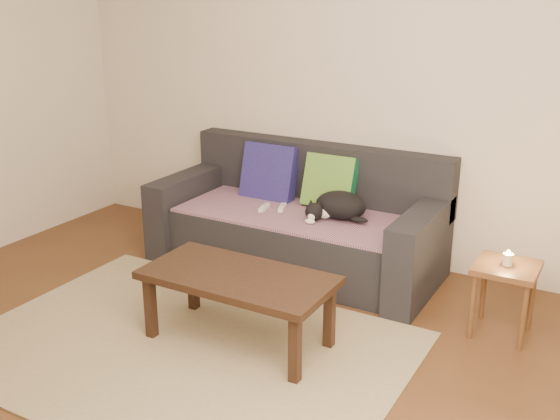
{
  "coord_description": "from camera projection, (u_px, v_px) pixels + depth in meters",
  "views": [
    {
      "loc": [
        2.12,
        -2.47,
        1.97
      ],
      "look_at": [
        0.05,
        1.2,
        0.55
      ],
      "focal_mm": 42.0,
      "sensor_mm": 36.0,
      "label": 1
    }
  ],
  "objects": [
    {
      "name": "cat",
      "position": [
        339.0,
        206.0,
        4.59
      ],
      "size": [
        0.45,
        0.4,
        0.19
      ],
      "rotation": [
        0.0,
        0.0,
        0.2
      ],
      "color": "black",
      "rests_on": "throw_blanket"
    },
    {
      "name": "wii_remote_a",
      "position": [
        282.0,
        208.0,
        4.8
      ],
      "size": [
        0.08,
        0.15,
        0.03
      ],
      "primitive_type": "cube",
      "rotation": [
        0.0,
        0.0,
        1.89
      ],
      "color": "white",
      "rests_on": "throw_blanket"
    },
    {
      "name": "cushion_green",
      "position": [
        330.0,
        182.0,
        4.81
      ],
      "size": [
        0.39,
        0.21,
        0.4
      ],
      "primitive_type": "cube",
      "rotation": [
        -0.31,
        0.0,
        0.0
      ],
      "color": "#0E5D39",
      "rests_on": "throw_blanket"
    },
    {
      "name": "cushion_navy",
      "position": [
        269.0,
        173.0,
        5.05
      ],
      "size": [
        0.44,
        0.22,
        0.45
      ],
      "primitive_type": "cube",
      "rotation": [
        -0.27,
        0.0,
        0.0
      ],
      "color": "#191352",
      "rests_on": "throw_blanket"
    },
    {
      "name": "back_wall",
      "position": [
        327.0,
        84.0,
        4.89
      ],
      "size": [
        4.5,
        0.04,
        2.6
      ],
      "primitive_type": "cube",
      "color": "beige",
      "rests_on": "ground"
    },
    {
      "name": "coffee_table",
      "position": [
        238.0,
        283.0,
        3.74
      ],
      "size": [
        1.1,
        0.55,
        0.44
      ],
      "color": "black",
      "rests_on": "rug"
    },
    {
      "name": "ground",
      "position": [
        167.0,
        361.0,
        3.66
      ],
      "size": [
        4.5,
        4.5,
        0.0
      ],
      "primitive_type": "plane",
      "color": "brown",
      "rests_on": "ground"
    },
    {
      "name": "throw_blanket",
      "position": [
        293.0,
        214.0,
        4.74
      ],
      "size": [
        1.66,
        0.74,
        0.02
      ],
      "primitive_type": "cube",
      "color": "#3F2A50",
      "rests_on": "sofa"
    },
    {
      "name": "wii_remote_b",
      "position": [
        264.0,
        208.0,
        4.8
      ],
      "size": [
        0.06,
        0.15,
        0.03
      ],
      "primitive_type": "cube",
      "rotation": [
        0.0,
        0.0,
        1.76
      ],
      "color": "white",
      "rests_on": "throw_blanket"
    },
    {
      "name": "candle",
      "position": [
        508.0,
        259.0,
        3.8
      ],
      "size": [
        0.06,
        0.06,
        0.09
      ],
      "color": "beige",
      "rests_on": "side_table"
    },
    {
      "name": "side_table",
      "position": [
        506.0,
        277.0,
        3.84
      ],
      "size": [
        0.36,
        0.36,
        0.45
      ],
      "color": "brown",
      "rests_on": "ground"
    },
    {
      "name": "rug",
      "position": [
        183.0,
        348.0,
        3.78
      ],
      "size": [
        2.5,
        1.8,
        0.01
      ],
      "primitive_type": "cube",
      "color": "tan",
      "rests_on": "ground"
    },
    {
      "name": "sofa",
      "position": [
        299.0,
        226.0,
        4.86
      ],
      "size": [
        2.1,
        0.94,
        0.87
      ],
      "color": "#232328",
      "rests_on": "ground"
    }
  ]
}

